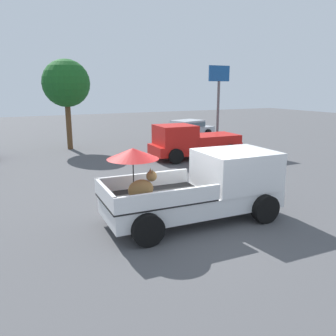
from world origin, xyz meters
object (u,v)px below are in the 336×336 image
Objects in this scene: pickup_truck_red at (192,142)px; parked_sedan_near at (187,128)px; pickup_truck_main at (205,186)px; motel_sign at (219,91)px.

pickup_truck_red is 7.21m from parked_sedan_near.
pickup_truck_main is at bearing 47.37° from parked_sedan_near.
motel_sign reaches higher than pickup_truck_main.
parked_sedan_near is (3.34, 6.38, -0.13)m from pickup_truck_red.
pickup_truck_main is 8.60m from pickup_truck_red.
motel_sign reaches higher than pickup_truck_red.
parked_sedan_near is (7.37, 13.97, -0.23)m from pickup_truck_main.
pickup_truck_main reaches higher than parked_sedan_near.
pickup_truck_red is at bearing 64.33° from pickup_truck_main.
pickup_truck_red is (4.04, 7.59, -0.10)m from pickup_truck_main.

